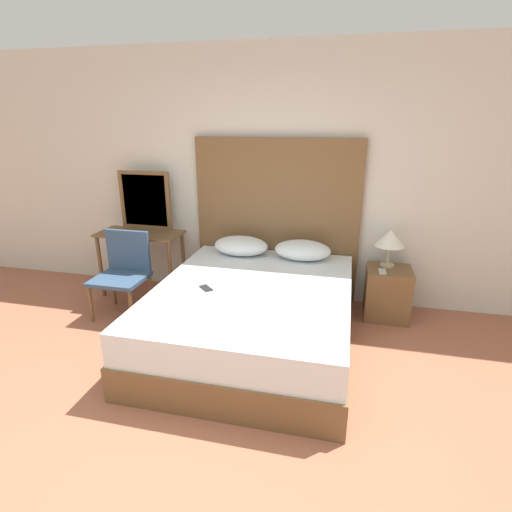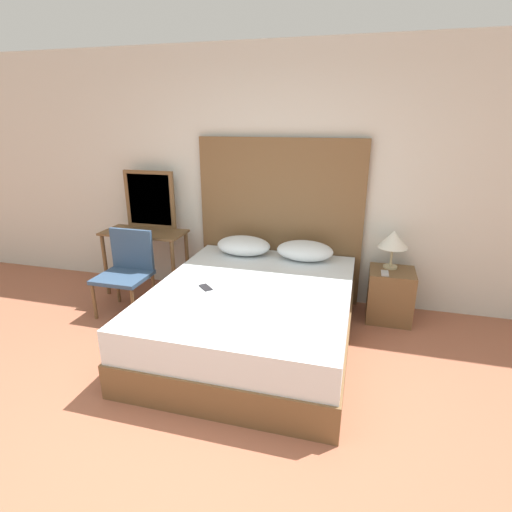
# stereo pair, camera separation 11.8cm
# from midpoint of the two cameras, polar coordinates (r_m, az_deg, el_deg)

# --- Properties ---
(ground_plane) EXTENTS (16.00, 16.00, 0.00)m
(ground_plane) POSITION_cam_midpoint_polar(r_m,az_deg,el_deg) (2.70, -13.79, -28.37)
(ground_plane) COLOR #9E5B42
(wall_back) EXTENTS (10.00, 0.06, 2.70)m
(wall_back) POSITION_cam_midpoint_polar(r_m,az_deg,el_deg) (4.43, 0.69, 11.13)
(wall_back) COLOR silver
(wall_back) RESTS_ON ground_plane
(bed) EXTENTS (1.72, 2.11, 0.56)m
(bed) POSITION_cam_midpoint_polar(r_m,az_deg,el_deg) (3.65, -1.32, -8.48)
(bed) COLOR brown
(bed) RESTS_ON ground_plane
(headboard) EXTENTS (1.80, 0.05, 1.78)m
(headboard) POSITION_cam_midpoint_polar(r_m,az_deg,el_deg) (4.42, 2.14, 5.00)
(headboard) COLOR brown
(headboard) RESTS_ON ground_plane
(pillow_left) EXTENTS (0.59, 0.38, 0.20)m
(pillow_left) POSITION_cam_midpoint_polar(r_m,az_deg,el_deg) (4.31, -2.93, 1.47)
(pillow_left) COLOR silver
(pillow_left) RESTS_ON bed
(pillow_right) EXTENTS (0.59, 0.38, 0.20)m
(pillow_right) POSITION_cam_midpoint_polar(r_m,az_deg,el_deg) (4.18, 5.87, 0.83)
(pillow_right) COLOR silver
(pillow_right) RESTS_ON bed
(phone_on_bed) EXTENTS (0.16, 0.15, 0.01)m
(phone_on_bed) POSITION_cam_midpoint_polar(r_m,az_deg,el_deg) (3.51, -8.12, -4.57)
(phone_on_bed) COLOR #232328
(phone_on_bed) RESTS_ON bed
(nightstand) EXTENTS (0.44, 0.41, 0.53)m
(nightstand) POSITION_cam_midpoint_polar(r_m,az_deg,el_deg) (4.31, 17.48, -5.07)
(nightstand) COLOR brown
(nightstand) RESTS_ON ground_plane
(table_lamp) EXTENTS (0.30, 0.30, 0.39)m
(table_lamp) POSITION_cam_midpoint_polar(r_m,az_deg,el_deg) (4.20, 17.85, 2.38)
(table_lamp) COLOR tan
(table_lamp) RESTS_ON nightstand
(phone_on_nightstand) EXTENTS (0.07, 0.15, 0.01)m
(phone_on_nightstand) POSITION_cam_midpoint_polar(r_m,az_deg,el_deg) (4.11, 16.83, -2.13)
(phone_on_nightstand) COLOR #B7B7BC
(phone_on_nightstand) RESTS_ON nightstand
(vanity_desk) EXTENTS (0.94, 0.44, 0.74)m
(vanity_desk) POSITION_cam_midpoint_polar(r_m,az_deg,el_deg) (4.74, -16.83, 1.56)
(vanity_desk) COLOR brown
(vanity_desk) RESTS_ON ground_plane
(vanity_mirror) EXTENTS (0.62, 0.03, 0.66)m
(vanity_mirror) POSITION_cam_midpoint_polar(r_m,az_deg,el_deg) (4.79, -16.25, 7.65)
(vanity_mirror) COLOR brown
(vanity_mirror) RESTS_ON vanity_desk
(chair) EXTENTS (0.51, 0.47, 0.86)m
(chair) POSITION_cam_midpoint_polar(r_m,az_deg,el_deg) (4.39, -19.13, -1.72)
(chair) COLOR #334C6B
(chair) RESTS_ON ground_plane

